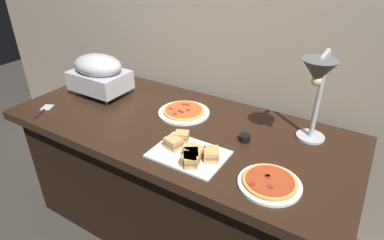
% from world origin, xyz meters
% --- Properties ---
extents(ground_plane, '(8.00, 8.00, 0.00)m').
position_xyz_m(ground_plane, '(0.00, 0.00, 0.00)').
color(ground_plane, '#38332D').
extents(back_wall, '(4.40, 0.04, 2.40)m').
position_xyz_m(back_wall, '(0.00, 0.50, 1.20)').
color(back_wall, tan).
rests_on(back_wall, ground_plane).
extents(buffet_table, '(1.90, 0.84, 0.76)m').
position_xyz_m(buffet_table, '(0.00, 0.00, 0.39)').
color(buffet_table, black).
rests_on(buffet_table, ground_plane).
extents(chafing_dish, '(0.35, 0.25, 0.26)m').
position_xyz_m(chafing_dish, '(-0.63, 0.06, 0.91)').
color(chafing_dish, '#B7BABF').
rests_on(chafing_dish, buffet_table).
extents(heat_lamp, '(0.15, 0.30, 0.46)m').
position_xyz_m(heat_lamp, '(0.66, 0.11, 1.12)').
color(heat_lamp, '#B7BABF').
rests_on(heat_lamp, buffet_table).
extents(pizza_plate_front, '(0.30, 0.30, 0.03)m').
position_xyz_m(pizza_plate_front, '(-0.03, 0.12, 0.77)').
color(pizza_plate_front, white).
rests_on(pizza_plate_front, buffet_table).
extents(pizza_plate_center, '(0.26, 0.26, 0.03)m').
position_xyz_m(pizza_plate_center, '(0.61, -0.22, 0.77)').
color(pizza_plate_center, white).
rests_on(pizza_plate_center, buffet_table).
extents(sandwich_platter, '(0.34, 0.25, 0.06)m').
position_xyz_m(sandwich_platter, '(0.23, -0.23, 0.78)').
color(sandwich_platter, white).
rests_on(sandwich_platter, buffet_table).
extents(sauce_cup_near, '(0.06, 0.06, 0.03)m').
position_xyz_m(sauce_cup_near, '(0.39, 0.03, 0.78)').
color(sauce_cup_near, black).
rests_on(sauce_cup_near, buffet_table).
extents(serving_spatula, '(0.10, 0.17, 0.01)m').
position_xyz_m(serving_spatula, '(-0.75, -0.29, 0.76)').
color(serving_spatula, '#B7BABF').
rests_on(serving_spatula, buffet_table).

